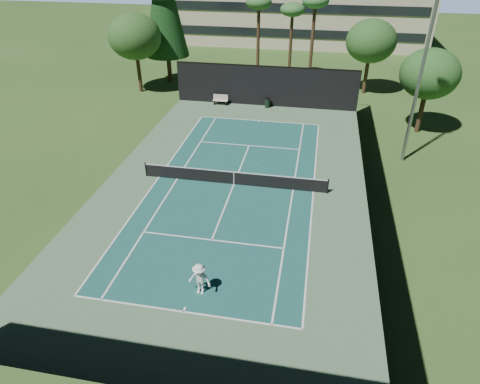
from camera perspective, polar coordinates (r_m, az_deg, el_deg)
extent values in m
plane|color=#2F521F|center=(29.77, -0.83, 1.01)|extent=(160.00, 160.00, 0.00)
cube|color=#507350|center=(29.77, -0.83, 1.02)|extent=(18.00, 32.00, 0.01)
cube|color=#1A564F|center=(29.76, -0.83, 1.03)|extent=(10.97, 23.77, 0.01)
cube|color=white|center=(20.72, -7.55, -15.55)|extent=(10.97, 0.10, 0.01)
cube|color=white|center=(40.30, 2.54, 9.49)|extent=(10.97, 0.10, 0.01)
cube|color=white|center=(24.59, -3.78, -6.40)|extent=(8.23, 0.10, 0.01)
cube|color=white|center=(35.33, 1.23, 6.22)|extent=(8.23, 0.10, 0.01)
cube|color=white|center=(31.18, -10.76, 1.97)|extent=(0.10, 23.77, 0.01)
cube|color=white|center=(29.31, 9.75, 0.03)|extent=(0.10, 23.77, 0.01)
cube|color=white|center=(30.74, -8.37, 1.75)|extent=(0.10, 23.77, 0.01)
cube|color=white|center=(29.33, 7.08, 0.29)|extent=(0.10, 23.77, 0.01)
cube|color=white|center=(29.76, -0.83, 1.05)|extent=(0.10, 12.80, 0.01)
cube|color=white|center=(20.82, -7.42, -15.26)|extent=(0.10, 0.30, 0.01)
cube|color=white|center=(40.17, 2.51, 9.41)|extent=(0.10, 0.30, 0.01)
cylinder|color=black|center=(31.25, -12.43, 2.96)|extent=(0.10, 0.10, 1.10)
cylinder|color=black|center=(29.07, 11.63, 0.75)|extent=(0.10, 0.10, 1.10)
cube|color=black|center=(29.52, -0.83, 1.85)|extent=(12.80, 0.02, 0.92)
cube|color=white|center=(29.28, -0.84, 2.68)|extent=(12.80, 0.04, 0.07)
cube|color=white|center=(29.52, -0.83, 1.85)|extent=(0.05, 0.03, 0.92)
cube|color=black|center=(43.48, 3.43, 13.90)|extent=(18.00, 0.04, 4.00)
cube|color=black|center=(16.77, -12.46, -20.87)|extent=(18.00, 0.04, 4.00)
cube|color=black|center=(28.60, 17.13, 2.74)|extent=(0.04, 32.00, 4.00)
cube|color=black|center=(31.68, -17.11, 5.62)|extent=(0.04, 32.00, 4.00)
cube|color=black|center=(42.92, 3.52, 16.44)|extent=(18.00, 0.06, 0.06)
imported|color=white|center=(20.91, -5.42, -11.50)|extent=(1.21, 0.79, 1.76)
sphere|color=gold|center=(22.88, -16.80, -11.36)|extent=(0.06, 0.06, 0.06)
sphere|color=#C3DE32|center=(31.62, -6.73, 2.80)|extent=(0.07, 0.07, 0.07)
sphere|color=#E2F136|center=(32.34, 2.20, 3.71)|extent=(0.08, 0.08, 0.08)
sphere|color=#BEDC32|center=(35.38, -2.79, 6.25)|extent=(0.07, 0.07, 0.07)
cube|color=beige|center=(44.17, -2.65, 12.08)|extent=(1.50, 0.45, 0.05)
cube|color=beige|center=(44.25, -2.60, 12.53)|extent=(1.50, 0.06, 0.55)
cube|color=black|center=(44.38, -3.41, 11.83)|extent=(0.06, 0.40, 0.42)
cube|color=black|center=(44.12, -1.86, 11.75)|extent=(0.06, 0.40, 0.42)
cylinder|color=black|center=(43.52, 3.68, 11.75)|extent=(0.52, 0.52, 0.90)
cylinder|color=black|center=(43.36, 3.70, 12.34)|extent=(0.56, 0.56, 0.05)
cylinder|color=#47331E|center=(51.89, -9.43, 16.23)|extent=(0.50, 0.50, 3.60)
cylinder|color=#46301E|center=(50.82, 2.43, 19.16)|extent=(0.36, 0.36, 8.55)
ellipsoid|color=#2D5C29|center=(50.09, 2.55, 23.94)|extent=(2.80, 2.80, 1.54)
cylinder|color=#42301C|center=(52.49, 6.76, 18.88)|extent=(0.36, 0.36, 7.65)
ellipsoid|color=#30652D|center=(51.81, 7.04, 23.01)|extent=(2.80, 2.80, 1.54)
cylinder|color=#4B3120|center=(49.30, 9.55, 18.67)|extent=(0.36, 0.36, 9.00)
ellipsoid|color=#326C30|center=(48.54, 10.05, 23.84)|extent=(2.80, 2.80, 1.54)
cylinder|color=#4A331F|center=(49.22, 16.41, 14.53)|extent=(0.40, 0.40, 3.52)
ellipsoid|color=#275220|center=(48.36, 17.09, 18.68)|extent=(5.12, 5.12, 4.35)
cylinder|color=#48301E|center=(40.47, 22.93, 9.59)|extent=(0.40, 0.40, 3.30)
ellipsoid|color=#275521|center=(39.46, 23.98, 14.21)|extent=(4.80, 4.80, 4.08)
cylinder|color=#482F1F|center=(49.02, -13.27, 15.02)|extent=(0.40, 0.40, 3.74)
ellipsoid|color=#2A5420|center=(48.11, -13.86, 19.48)|extent=(5.44, 5.44, 4.62)
cube|color=beige|center=(72.18, 6.94, 22.43)|extent=(40.00, 12.00, 8.00)
cube|color=black|center=(66.51, 6.39, 20.30)|extent=(38.00, 0.15, 1.20)
cube|color=black|center=(65.95, 6.58, 23.19)|extent=(38.00, 0.15, 1.20)
cylinder|color=gray|center=(33.15, 22.73, 13.19)|extent=(0.24, 0.24, 12.00)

